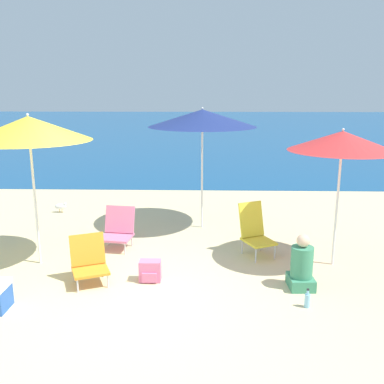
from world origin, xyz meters
TOP-DOWN VIEW (x-y plane):
  - ground_plane at (0.00, 0.00)m, footprint 60.00×60.00m
  - sea_water at (0.00, 26.06)m, footprint 60.00×40.00m
  - beach_umbrella_yellow at (-1.58, 1.10)m, footprint 1.81×1.81m
  - beach_umbrella_navy at (0.92, 2.94)m, footprint 2.02×2.02m
  - beach_umbrella_red at (2.95, 1.18)m, footprint 1.56×1.56m
  - beach_chair_orange at (-0.64, 0.47)m, footprint 0.63×0.64m
  - beach_chair_pink at (-0.50, 1.82)m, footprint 0.58×0.60m
  - beach_chair_yellow at (1.79, 1.57)m, footprint 0.62×0.69m
  - person_seated_near at (2.29, 0.36)m, footprint 0.35×0.40m
  - backpack_pink at (0.21, 0.51)m, footprint 0.30×0.22m
  - water_bottle at (2.25, -0.18)m, footprint 0.07×0.07m
  - seagull at (-2.17, 3.88)m, footprint 0.27×0.11m

SIDE VIEW (x-z plane):
  - ground_plane at x=0.00m, z-range 0.00..0.00m
  - sea_water at x=0.00m, z-range 0.00..0.01m
  - water_bottle at x=2.25m, z-range -0.03..0.22m
  - seagull at x=-2.17m, z-range 0.03..0.25m
  - backpack_pink at x=0.21m, z-range 0.00..0.30m
  - person_seated_near at x=2.29m, z-range -0.08..0.69m
  - beach_chair_orange at x=-0.64m, z-range -0.01..0.65m
  - beach_chair_pink at x=-0.50m, z-range -0.01..0.68m
  - beach_chair_yellow at x=1.79m, z-range -0.01..0.84m
  - beach_umbrella_red at x=2.95m, z-range 0.86..2.96m
  - beach_umbrella_yellow at x=-1.58m, z-range 0.93..3.23m
  - beach_umbrella_navy at x=0.92m, z-range 0.96..3.27m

